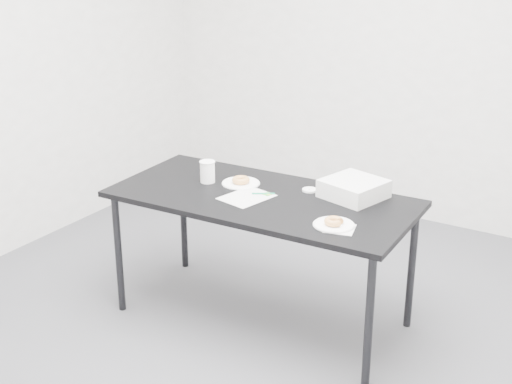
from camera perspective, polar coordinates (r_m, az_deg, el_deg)
The scene contains 14 objects.
floor at distance 4.16m, azimuth 0.30°, elevation -10.58°, with size 4.00×4.00×0.00m, color #4D4D52.
wall_back at distance 5.43m, azimuth 11.62°, elevation 11.71°, with size 4.00×0.02×2.70m, color white.
table at distance 3.93m, azimuth 0.49°, elevation -1.12°, with size 1.70×0.85×0.76m.
scorecard at distance 3.89m, azimuth -0.76°, elevation -0.40°, with size 0.21×0.27×0.00m, color silver.
logo_patch at distance 3.93m, azimuth 0.91°, elevation -0.16°, with size 0.04×0.04×0.00m, color green.
pen at distance 3.93m, azimuth 0.59°, elevation -0.12°, with size 0.01×0.01×0.13m, color #0B7E55.
napkin at distance 3.52m, azimuth 6.70°, elevation -2.92°, with size 0.14×0.14×0.00m, color silver.
plate_near at distance 3.55m, azimuth 6.24°, elevation -2.63°, with size 0.21×0.21×0.01m, color white.
donut_near at distance 3.54m, azimuth 6.25°, elevation -2.34°, with size 0.10×0.10×0.03m, color #DD9546.
plate_far at distance 4.09m, azimuth -1.22°, elevation 0.70°, with size 0.22×0.22×0.01m, color white.
donut_far at distance 4.08m, azimuth -1.22°, elevation 0.96°, with size 0.10×0.10×0.03m, color #DD9546.
coffee_cup at distance 4.11m, azimuth -3.90°, elevation 1.64°, with size 0.08×0.08×0.13m, color white.
cup_lid at distance 3.99m, azimuth 4.31°, elevation 0.16°, with size 0.08×0.08×0.01m, color white.
bakery_box at distance 3.91m, azimuth 7.83°, elevation 0.27°, with size 0.29×0.29×0.10m, color silver.
Camera 1 is at (1.85, -3.04, 2.17)m, focal length 50.00 mm.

